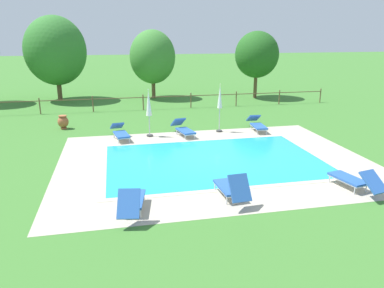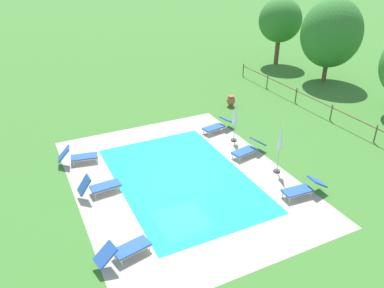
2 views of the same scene
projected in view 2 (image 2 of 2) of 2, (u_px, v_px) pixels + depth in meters
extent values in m
plane|color=#3D752D|center=(181.00, 178.00, 17.72)|extent=(160.00, 160.00, 0.00)
cube|color=#B2A893|center=(181.00, 178.00, 17.71)|extent=(12.52, 9.58, 0.01)
cube|color=#23A8C1|center=(181.00, 178.00, 17.71)|extent=(8.65, 5.70, 0.01)
cube|color=#C0B59F|center=(236.00, 164.00, 18.86)|extent=(9.13, 0.24, 0.01)
cube|color=#C0B59F|center=(120.00, 194.00, 16.56)|extent=(9.13, 0.24, 0.01)
cube|color=#C0B59F|center=(231.00, 237.00, 14.18)|extent=(0.24, 5.70, 0.01)
cube|color=#C0B59F|center=(149.00, 139.00, 21.24)|extent=(0.24, 5.70, 0.01)
cube|color=#2856A8|center=(132.00, 247.00, 13.24)|extent=(0.85, 1.40, 0.07)
cube|color=#2856A8|center=(105.00, 255.00, 12.59)|extent=(0.74, 0.83, 0.55)
cube|color=silver|center=(132.00, 249.00, 13.27)|extent=(0.82, 1.36, 0.04)
cylinder|color=silver|center=(142.00, 241.00, 13.80)|extent=(0.04, 0.04, 0.28)
cylinder|color=silver|center=(149.00, 248.00, 13.44)|extent=(0.04, 0.04, 0.28)
cylinder|color=silver|center=(115.00, 254.00, 13.20)|extent=(0.04, 0.04, 0.28)
cylinder|color=silver|center=(122.00, 263.00, 12.85)|extent=(0.04, 0.04, 0.28)
cube|color=#2856A8|center=(105.00, 186.00, 16.62)|extent=(0.68, 1.34, 0.07)
cube|color=#2856A8|center=(84.00, 185.00, 16.06)|extent=(0.64, 0.59, 0.72)
cube|color=silver|center=(106.00, 187.00, 16.64)|extent=(0.65, 1.31, 0.04)
cylinder|color=silver|center=(116.00, 183.00, 17.14)|extent=(0.04, 0.04, 0.28)
cylinder|color=silver|center=(120.00, 188.00, 16.75)|extent=(0.04, 0.04, 0.28)
cylinder|color=silver|center=(92.00, 190.00, 16.65)|extent=(0.04, 0.04, 0.28)
cylinder|color=silver|center=(95.00, 196.00, 16.26)|extent=(0.04, 0.04, 0.28)
cube|color=#2856A8|center=(244.00, 151.00, 19.39)|extent=(0.86, 1.40, 0.07)
cube|color=#2856A8|center=(258.00, 142.00, 19.82)|extent=(0.74, 0.84, 0.54)
cube|color=silver|center=(244.00, 152.00, 19.41)|extent=(0.82, 1.36, 0.04)
cylinder|color=silver|center=(240.00, 160.00, 18.99)|extent=(0.04, 0.04, 0.28)
cylinder|color=silver|center=(233.00, 156.00, 19.35)|extent=(0.04, 0.04, 0.28)
cylinder|color=silver|center=(255.00, 153.00, 19.59)|extent=(0.04, 0.04, 0.28)
cylinder|color=silver|center=(248.00, 149.00, 19.95)|extent=(0.04, 0.04, 0.28)
cube|color=#2856A8|center=(84.00, 157.00, 18.90)|extent=(0.82, 1.38, 0.07)
cube|color=#2856A8|center=(64.00, 154.00, 18.53)|extent=(0.70, 0.72, 0.66)
cube|color=silver|center=(84.00, 158.00, 18.92)|extent=(0.78, 1.35, 0.04)
cylinder|color=silver|center=(96.00, 156.00, 19.33)|extent=(0.04, 0.04, 0.28)
cylinder|color=silver|center=(96.00, 161.00, 18.90)|extent=(0.04, 0.04, 0.28)
cylinder|color=silver|center=(73.00, 159.00, 19.06)|extent=(0.04, 0.04, 0.28)
cylinder|color=silver|center=(73.00, 164.00, 18.63)|extent=(0.04, 0.04, 0.28)
cube|color=#2856A8|center=(297.00, 191.00, 16.29)|extent=(0.69, 1.34, 0.07)
cube|color=#2856A8|center=(317.00, 182.00, 16.53)|extent=(0.65, 0.80, 0.49)
cube|color=silver|center=(297.00, 192.00, 16.32)|extent=(0.66, 1.31, 0.04)
cylinder|color=silver|center=(289.00, 200.00, 15.98)|extent=(0.04, 0.04, 0.28)
cylinder|color=silver|center=(283.00, 194.00, 16.40)|extent=(0.04, 0.04, 0.28)
cylinder|color=silver|center=(311.00, 194.00, 16.35)|extent=(0.04, 0.04, 0.28)
cylinder|color=silver|center=(304.00, 188.00, 16.77)|extent=(0.04, 0.04, 0.28)
cube|color=#2856A8|center=(214.00, 127.00, 21.90)|extent=(0.82, 1.39, 0.07)
cube|color=#2856A8|center=(227.00, 120.00, 22.34)|extent=(0.73, 0.87, 0.46)
cube|color=silver|center=(214.00, 128.00, 21.93)|extent=(0.79, 1.35, 0.04)
cylinder|color=silver|center=(209.00, 134.00, 21.51)|extent=(0.04, 0.04, 0.28)
cylinder|color=silver|center=(203.00, 131.00, 21.88)|extent=(0.04, 0.04, 0.28)
cylinder|color=silver|center=(224.00, 129.00, 22.09)|extent=(0.04, 0.04, 0.28)
cylinder|color=silver|center=(218.00, 126.00, 22.45)|extent=(0.04, 0.04, 0.28)
cylinder|color=#383838|center=(277.00, 171.00, 18.22)|extent=(0.32, 0.32, 0.08)
cylinder|color=#B2B5B7|center=(278.00, 160.00, 17.94)|extent=(0.04, 0.04, 1.28)
cone|color=white|center=(281.00, 137.00, 17.36)|extent=(0.25, 0.25, 1.22)
sphere|color=white|center=(282.00, 124.00, 17.06)|extent=(0.05, 0.05, 0.05)
cylinder|color=#383838|center=(234.00, 140.00, 21.10)|extent=(0.32, 0.32, 0.08)
cylinder|color=#B2B5B7|center=(234.00, 132.00, 20.87)|extent=(0.04, 0.04, 1.08)
cone|color=white|center=(235.00, 112.00, 20.32)|extent=(0.29, 0.29, 1.27)
sphere|color=white|center=(236.00, 101.00, 20.01)|extent=(0.05, 0.05, 0.05)
cylinder|color=#A85B38|center=(231.00, 106.00, 25.60)|extent=(0.32, 0.32, 0.08)
ellipsoid|color=#A85B38|center=(231.00, 101.00, 25.43)|extent=(0.57, 0.57, 0.63)
cylinder|color=#A85B38|center=(231.00, 96.00, 25.28)|extent=(0.43, 0.43, 0.06)
cylinder|color=brown|center=(243.00, 70.00, 31.22)|extent=(0.08, 0.08, 1.05)
cylinder|color=brown|center=(267.00, 81.00, 28.59)|extent=(0.08, 0.08, 1.05)
cylinder|color=brown|center=(296.00, 95.00, 25.95)|extent=(0.08, 0.08, 1.05)
cylinder|color=brown|center=(331.00, 112.00, 23.32)|extent=(0.08, 0.08, 1.05)
cylinder|color=brown|center=(376.00, 134.00, 20.69)|extent=(0.08, 0.08, 1.05)
cube|color=brown|center=(353.00, 117.00, 21.85)|extent=(23.19, 0.05, 0.05)
cylinder|color=brown|center=(325.00, 70.00, 29.89)|extent=(0.35, 0.35, 1.83)
ellipsoid|color=#33752D|center=(331.00, 33.00, 28.56)|extent=(4.55, 4.55, 5.12)
cylinder|color=brown|center=(277.00, 50.00, 34.08)|extent=(0.40, 0.40, 2.45)
ellipsoid|color=#33752D|center=(280.00, 20.00, 32.85)|extent=(3.71, 3.71, 3.75)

